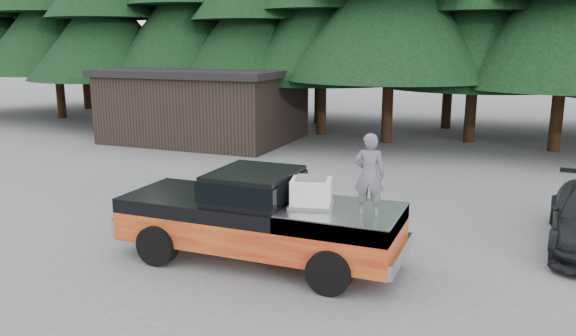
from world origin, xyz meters
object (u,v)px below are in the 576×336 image
at_px(pickup_truck, 259,230).
at_px(air_compressor, 311,193).
at_px(man_on_bed, 369,175).
at_px(utility_building, 205,104).

height_order(pickup_truck, air_compressor, air_compressor).
bearing_deg(man_on_bed, air_compressor, -18.27).
distance_m(pickup_truck, man_on_bed, 2.77).
relative_size(man_on_bed, utility_building, 0.19).
height_order(air_compressor, utility_building, utility_building).
bearing_deg(man_on_bed, utility_building, -59.48).
xyz_separation_m(pickup_truck, air_compressor, (1.16, -0.06, 0.93)).
bearing_deg(pickup_truck, man_on_bed, -5.79).
xyz_separation_m(pickup_truck, utility_building, (-8.64, 12.66, 1.00)).
relative_size(pickup_truck, air_compressor, 7.80).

